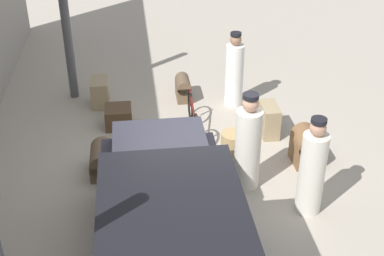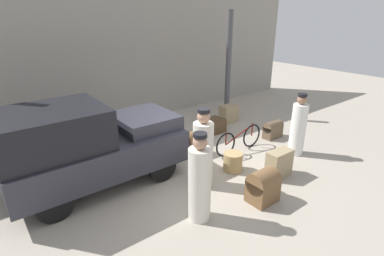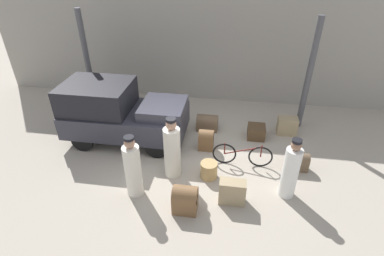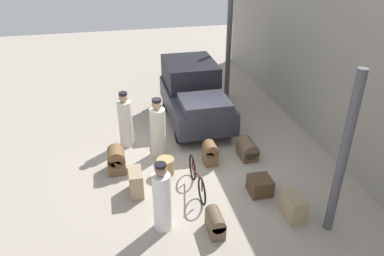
{
  "view_description": "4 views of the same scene",
  "coord_description": "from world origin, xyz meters",
  "px_view_note": "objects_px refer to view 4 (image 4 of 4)",
  "views": [
    {
      "loc": [
        -7.33,
        1.12,
        5.43
      ],
      "look_at": [
        0.2,
        0.2,
        0.95
      ],
      "focal_mm": 50.0,
      "sensor_mm": 36.0,
      "label": 1
    },
    {
      "loc": [
        -3.81,
        -4.97,
        3.51
      ],
      "look_at": [
        0.2,
        0.2,
        0.95
      ],
      "focal_mm": 28.0,
      "sensor_mm": 36.0,
      "label": 2
    },
    {
      "loc": [
        1.24,
        -6.68,
        5.29
      ],
      "look_at": [
        0.2,
        0.2,
        0.95
      ],
      "focal_mm": 28.0,
      "sensor_mm": 36.0,
      "label": 3
    },
    {
      "loc": [
        8.76,
        -1.74,
        5.68
      ],
      "look_at": [
        0.2,
        0.2,
        0.95
      ],
      "focal_mm": 35.0,
      "sensor_mm": 36.0,
      "label": 4
    }
  ],
  "objects_px": {
    "trunk_barrel_dark": "(116,160)",
    "suitcase_tan_flat": "(260,185)",
    "bicycle": "(197,179)",
    "suitcase_small_leather": "(210,153)",
    "porter_with_bicycle": "(158,130)",
    "conductor_in_dark_uniform": "(125,122)",
    "porter_lifting_near_truck": "(162,200)",
    "suitcase_black_upright": "(215,222)",
    "trunk_umber_medium": "(294,207)",
    "truck": "(194,93)",
    "trunk_wicker_pale": "(136,182)",
    "wicker_basket": "(166,166)",
    "trunk_large_brown": "(248,149)"
  },
  "relations": [
    {
      "from": "suitcase_black_upright",
      "to": "suitcase_tan_flat",
      "type": "bearing_deg",
      "value": 126.46
    },
    {
      "from": "trunk_barrel_dark",
      "to": "porter_with_bicycle",
      "type": "bearing_deg",
      "value": 114.13
    },
    {
      "from": "conductor_in_dark_uniform",
      "to": "suitcase_tan_flat",
      "type": "height_order",
      "value": "conductor_in_dark_uniform"
    },
    {
      "from": "conductor_in_dark_uniform",
      "to": "trunk_large_brown",
      "type": "xyz_separation_m",
      "value": [
        1.43,
        3.22,
        -0.51
      ]
    },
    {
      "from": "truck",
      "to": "suitcase_tan_flat",
      "type": "height_order",
      "value": "truck"
    },
    {
      "from": "porter_with_bicycle",
      "to": "suitcase_black_upright",
      "type": "bearing_deg",
      "value": 12.2
    },
    {
      "from": "conductor_in_dark_uniform",
      "to": "trunk_wicker_pale",
      "type": "height_order",
      "value": "conductor_in_dark_uniform"
    },
    {
      "from": "wicker_basket",
      "to": "trunk_wicker_pale",
      "type": "relative_size",
      "value": 0.72
    },
    {
      "from": "wicker_basket",
      "to": "trunk_wicker_pale",
      "type": "height_order",
      "value": "trunk_wicker_pale"
    },
    {
      "from": "wicker_basket",
      "to": "trunk_barrel_dark",
      "type": "relative_size",
      "value": 0.66
    },
    {
      "from": "suitcase_black_upright",
      "to": "suitcase_tan_flat",
      "type": "xyz_separation_m",
      "value": [
        -1.04,
        1.41,
        -0.05
      ]
    },
    {
      "from": "trunk_barrel_dark",
      "to": "truck",
      "type": "bearing_deg",
      "value": 132.78
    },
    {
      "from": "trunk_barrel_dark",
      "to": "suitcase_tan_flat",
      "type": "relative_size",
      "value": 1.26
    },
    {
      "from": "trunk_barrel_dark",
      "to": "suitcase_small_leather",
      "type": "bearing_deg",
      "value": 85.29
    },
    {
      "from": "bicycle",
      "to": "suitcase_tan_flat",
      "type": "distance_m",
      "value": 1.52
    },
    {
      "from": "conductor_in_dark_uniform",
      "to": "suitcase_black_upright",
      "type": "distance_m",
      "value": 4.36
    },
    {
      "from": "conductor_in_dark_uniform",
      "to": "trunk_umber_medium",
      "type": "distance_m",
      "value": 5.21
    },
    {
      "from": "suitcase_black_upright",
      "to": "suitcase_small_leather",
      "type": "distance_m",
      "value": 2.61
    },
    {
      "from": "porter_with_bicycle",
      "to": "bicycle",
      "type": "bearing_deg",
      "value": 20.43
    },
    {
      "from": "suitcase_small_leather",
      "to": "suitcase_tan_flat",
      "type": "height_order",
      "value": "suitcase_small_leather"
    },
    {
      "from": "truck",
      "to": "trunk_wicker_pale",
      "type": "distance_m",
      "value": 4.2
    },
    {
      "from": "trunk_barrel_dark",
      "to": "trunk_umber_medium",
      "type": "height_order",
      "value": "trunk_barrel_dark"
    },
    {
      "from": "trunk_umber_medium",
      "to": "trunk_wicker_pale",
      "type": "bearing_deg",
      "value": -116.42
    },
    {
      "from": "trunk_wicker_pale",
      "to": "trunk_barrel_dark",
      "type": "height_order",
      "value": "trunk_barrel_dark"
    },
    {
      "from": "bicycle",
      "to": "suitcase_tan_flat",
      "type": "xyz_separation_m",
      "value": [
        0.43,
        1.45,
        -0.13
      ]
    },
    {
      "from": "truck",
      "to": "trunk_umber_medium",
      "type": "bearing_deg",
      "value": 11.56
    },
    {
      "from": "bicycle",
      "to": "suitcase_small_leather",
      "type": "xyz_separation_m",
      "value": [
        -1.07,
        0.62,
        -0.01
      ]
    },
    {
      "from": "suitcase_small_leather",
      "to": "truck",
      "type": "bearing_deg",
      "value": 176.43
    },
    {
      "from": "bicycle",
      "to": "truck",
      "type": "bearing_deg",
      "value": 168.13
    },
    {
      "from": "truck",
      "to": "porter_with_bicycle",
      "type": "xyz_separation_m",
      "value": [
        1.91,
        -1.45,
        -0.18
      ]
    },
    {
      "from": "bicycle",
      "to": "porter_lifting_near_truck",
      "type": "height_order",
      "value": "porter_lifting_near_truck"
    },
    {
      "from": "porter_with_bicycle",
      "to": "suitcase_tan_flat",
      "type": "distance_m",
      "value": 3.13
    },
    {
      "from": "porter_with_bicycle",
      "to": "trunk_large_brown",
      "type": "xyz_separation_m",
      "value": [
        0.66,
        2.39,
        -0.54
      ]
    },
    {
      "from": "trunk_large_brown",
      "to": "suitcase_black_upright",
      "type": "distance_m",
      "value": 3.11
    },
    {
      "from": "wicker_basket",
      "to": "trunk_large_brown",
      "type": "distance_m",
      "value": 2.36
    },
    {
      "from": "porter_lifting_near_truck",
      "to": "suitcase_black_upright",
      "type": "distance_m",
      "value": 1.21
    },
    {
      "from": "porter_lifting_near_truck",
      "to": "suitcase_small_leather",
      "type": "distance_m",
      "value": 2.73
    },
    {
      "from": "bicycle",
      "to": "wicker_basket",
      "type": "distance_m",
      "value": 1.07
    },
    {
      "from": "porter_with_bicycle",
      "to": "suitcase_tan_flat",
      "type": "xyz_separation_m",
      "value": [
        2.24,
        2.12,
        -0.57
      ]
    },
    {
      "from": "bicycle",
      "to": "trunk_umber_medium",
      "type": "height_order",
      "value": "bicycle"
    },
    {
      "from": "truck",
      "to": "trunk_wicker_pale",
      "type": "xyz_separation_m",
      "value": [
        3.5,
        -2.23,
        -0.65
      ]
    },
    {
      "from": "truck",
      "to": "conductor_in_dark_uniform",
      "type": "distance_m",
      "value": 2.56
    },
    {
      "from": "trunk_barrel_dark",
      "to": "suitcase_tan_flat",
      "type": "height_order",
      "value": "trunk_barrel_dark"
    },
    {
      "from": "porter_lifting_near_truck",
      "to": "bicycle",
      "type": "bearing_deg",
      "value": 137.36
    },
    {
      "from": "porter_lifting_near_truck",
      "to": "trunk_barrel_dark",
      "type": "xyz_separation_m",
      "value": [
        -2.36,
        -0.86,
        -0.4
      ]
    },
    {
      "from": "truck",
      "to": "conductor_in_dark_uniform",
      "type": "bearing_deg",
      "value": -63.4
    },
    {
      "from": "trunk_barrel_dark",
      "to": "trunk_wicker_pale",
      "type": "bearing_deg",
      "value": 21.46
    },
    {
      "from": "conductor_in_dark_uniform",
      "to": "suitcase_tan_flat",
      "type": "relative_size",
      "value": 3.09
    },
    {
      "from": "suitcase_black_upright",
      "to": "trunk_barrel_dark",
      "type": "height_order",
      "value": "trunk_barrel_dark"
    },
    {
      "from": "porter_lifting_near_truck",
      "to": "suitcase_tan_flat",
      "type": "height_order",
      "value": "porter_lifting_near_truck"
    }
  ]
}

